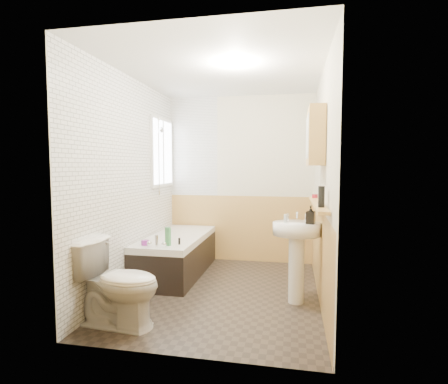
{
  "coord_description": "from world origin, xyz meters",
  "views": [
    {
      "loc": [
        0.79,
        -3.85,
        1.46
      ],
      "look_at": [
        0.0,
        0.15,
        1.15
      ],
      "focal_mm": 28.0,
      "sensor_mm": 36.0,
      "label": 1
    }
  ],
  "objects_px": {
    "sink": "(297,246)",
    "pine_shelf": "(318,204)",
    "medicine_cabinet": "(315,137)",
    "toilet": "(118,283)",
    "bathtub": "(177,254)"
  },
  "relations": [
    {
      "from": "toilet",
      "to": "sink",
      "type": "bearing_deg",
      "value": -55.99
    },
    {
      "from": "toilet",
      "to": "medicine_cabinet",
      "type": "height_order",
      "value": "medicine_cabinet"
    },
    {
      "from": "sink",
      "to": "medicine_cabinet",
      "type": "distance_m",
      "value": 1.15
    },
    {
      "from": "bathtub",
      "to": "toilet",
      "type": "relative_size",
      "value": 2.0
    },
    {
      "from": "pine_shelf",
      "to": "bathtub",
      "type": "bearing_deg",
      "value": 155.01
    },
    {
      "from": "sink",
      "to": "toilet",
      "type": "bearing_deg",
      "value": -155.48
    },
    {
      "from": "toilet",
      "to": "sink",
      "type": "relative_size",
      "value": 0.82
    },
    {
      "from": "pine_shelf",
      "to": "medicine_cabinet",
      "type": "xyz_separation_m",
      "value": [
        -0.03,
        0.17,
        0.68
      ]
    },
    {
      "from": "bathtub",
      "to": "sink",
      "type": "xyz_separation_m",
      "value": [
        1.57,
        -0.7,
        0.34
      ]
    },
    {
      "from": "pine_shelf",
      "to": "medicine_cabinet",
      "type": "distance_m",
      "value": 0.7
    },
    {
      "from": "bathtub",
      "to": "pine_shelf",
      "type": "height_order",
      "value": "pine_shelf"
    },
    {
      "from": "pine_shelf",
      "to": "medicine_cabinet",
      "type": "bearing_deg",
      "value": 99.36
    },
    {
      "from": "pine_shelf",
      "to": "toilet",
      "type": "bearing_deg",
      "value": -157.77
    },
    {
      "from": "sink",
      "to": "pine_shelf",
      "type": "bearing_deg",
      "value": -35.37
    },
    {
      "from": "toilet",
      "to": "medicine_cabinet",
      "type": "distance_m",
      "value": 2.41
    }
  ]
}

